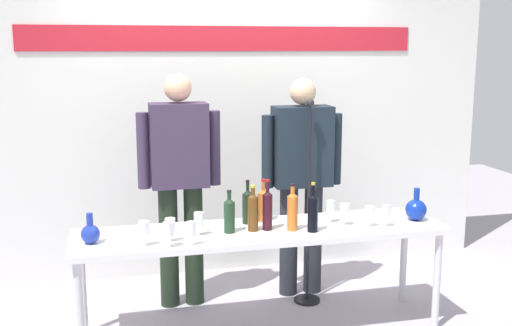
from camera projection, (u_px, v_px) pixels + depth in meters
back_wall at (224, 97)px, 5.18m from camera, size 4.65×0.11×3.00m
display_table at (261, 237)px, 4.11m from camera, size 2.47×0.59×0.73m
decanter_blue_left at (90, 233)px, 3.79m from camera, size 0.12×0.12×0.19m
decanter_blue_right at (416, 209)px, 4.30m from camera, size 0.15×0.15×0.23m
presenter_left at (180, 175)px, 4.50m from camera, size 0.60×0.22×1.73m
presenter_right at (302, 172)px, 4.72m from camera, size 0.63×0.22×1.69m
wine_bottle_0 at (263, 204)px, 4.27m from camera, size 0.08×0.08×0.30m
wine_bottle_1 at (229, 214)px, 4.00m from camera, size 0.07×0.07×0.28m
wine_bottle_2 at (267, 209)px, 4.06m from camera, size 0.07×0.07×0.34m
wine_bottle_3 at (253, 211)px, 4.04m from camera, size 0.07×0.07×0.31m
wine_bottle_4 at (313, 212)px, 4.02m from camera, size 0.07×0.07×0.33m
wine_bottle_5 at (248, 206)px, 4.21m from camera, size 0.07×0.07×0.30m
wine_bottle_6 at (292, 210)px, 4.05m from camera, size 0.07×0.07×0.32m
wine_glass_left_0 at (169, 229)px, 3.71m from camera, size 0.07×0.07×0.16m
wine_glass_left_1 at (144, 228)px, 3.73m from camera, size 0.07×0.07×0.16m
wine_glass_left_2 at (191, 229)px, 3.74m from camera, size 0.06×0.06×0.15m
wine_glass_left_3 at (170, 225)px, 3.82m from camera, size 0.07×0.07×0.15m
wine_glass_left_4 at (199, 220)px, 3.94m from camera, size 0.06×0.06×0.15m
wine_glass_right_0 at (345, 209)px, 4.16m from camera, size 0.06×0.06×0.15m
wine_glass_right_1 at (370, 212)px, 4.14m from camera, size 0.06×0.06×0.14m
wine_glass_right_2 at (331, 207)px, 4.24m from camera, size 0.06×0.06×0.15m
wine_glass_right_3 at (386, 211)px, 4.13m from camera, size 0.06×0.06×0.15m
microphone_stand at (308, 236)px, 4.63m from camera, size 0.20×0.20×1.55m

